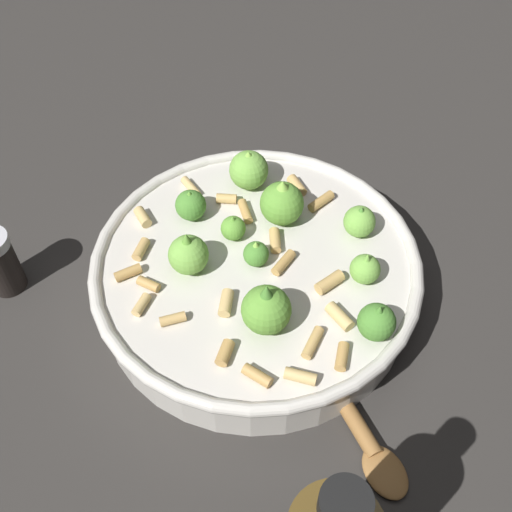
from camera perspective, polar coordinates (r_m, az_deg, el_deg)
The scene contains 3 objects.
ground_plane at distance 0.69m, azimuth 0.00°, elevation -3.44°, with size 2.40×2.40×0.00m, color #2D2B28.
cooking_pan at distance 0.66m, azimuth 0.09°, elevation -1.50°, with size 0.34×0.34×0.12m.
wooden_spoon at distance 0.62m, azimuth 7.20°, elevation -11.86°, with size 0.05×0.26×0.02m.
Camera 1 is at (0.14, 0.38, 0.56)m, focal length 44.03 mm.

